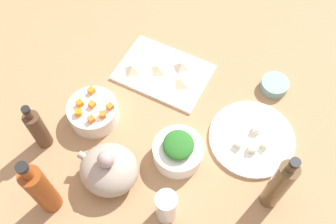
{
  "coord_description": "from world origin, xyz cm",
  "views": [
    {
      "loc": [
        -23.5,
        53.19,
        106.64
      ],
      "look_at": [
        0.0,
        0.0,
        8.0
      ],
      "focal_mm": 40.6,
      "sensor_mm": 36.0,
      "label": 1
    }
  ],
  "objects_px": {
    "bottle_1": "(41,190)",
    "bowl_carrots": "(93,112)",
    "bowl_greens": "(178,152)",
    "bottle_3": "(279,185)",
    "drinking_glass_0": "(166,207)",
    "bowl_small_side": "(274,85)",
    "bottle_0": "(38,129)",
    "teapot": "(109,169)",
    "plate_tofu": "(252,138)",
    "cutting_board": "(164,72)"
  },
  "relations": [
    {
      "from": "bowl_small_side",
      "to": "bottle_3",
      "type": "xyz_separation_m",
      "value": [
        -0.09,
        0.37,
        0.1
      ]
    },
    {
      "from": "bottle_0",
      "to": "bottle_1",
      "type": "distance_m",
      "value": 0.2
    },
    {
      "from": "cutting_board",
      "to": "bowl_carrots",
      "type": "relative_size",
      "value": 1.94
    },
    {
      "from": "plate_tofu",
      "to": "bowl_greens",
      "type": "distance_m",
      "value": 0.23
    },
    {
      "from": "bowl_carrots",
      "to": "bowl_small_side",
      "type": "relative_size",
      "value": 1.72
    },
    {
      "from": "bottle_3",
      "to": "drinking_glass_0",
      "type": "xyz_separation_m",
      "value": [
        0.24,
        0.15,
        -0.05
      ]
    },
    {
      "from": "bowl_small_side",
      "to": "teapot",
      "type": "bearing_deg",
      "value": 54.84
    },
    {
      "from": "bowl_small_side",
      "to": "teapot",
      "type": "distance_m",
      "value": 0.6
    },
    {
      "from": "plate_tofu",
      "to": "bowl_small_side",
      "type": "distance_m",
      "value": 0.21
    },
    {
      "from": "bowl_greens",
      "to": "bowl_carrots",
      "type": "distance_m",
      "value": 0.29
    },
    {
      "from": "bottle_0",
      "to": "bottle_1",
      "type": "height_order",
      "value": "bottle_1"
    },
    {
      "from": "cutting_board",
      "to": "bottle_3",
      "type": "bearing_deg",
      "value": 147.95
    },
    {
      "from": "bowl_small_side",
      "to": "bottle_0",
      "type": "bearing_deg",
      "value": 39.15
    },
    {
      "from": "bowl_greens",
      "to": "teapot",
      "type": "height_order",
      "value": "teapot"
    },
    {
      "from": "cutting_board",
      "to": "bottle_1",
      "type": "distance_m",
      "value": 0.55
    },
    {
      "from": "plate_tofu",
      "to": "bottle_1",
      "type": "distance_m",
      "value": 0.62
    },
    {
      "from": "bottle_0",
      "to": "bottle_1",
      "type": "xyz_separation_m",
      "value": [
        -0.12,
        0.15,
        0.03
      ]
    },
    {
      "from": "drinking_glass_0",
      "to": "cutting_board",
      "type": "bearing_deg",
      "value": -64.89
    },
    {
      "from": "teapot",
      "to": "bottle_1",
      "type": "bearing_deg",
      "value": 50.47
    },
    {
      "from": "bowl_greens",
      "to": "bowl_small_side",
      "type": "bearing_deg",
      "value": -118.62
    },
    {
      "from": "bottle_3",
      "to": "plate_tofu",
      "type": "bearing_deg",
      "value": -58.21
    },
    {
      "from": "bottle_3",
      "to": "teapot",
      "type": "bearing_deg",
      "value": 14.99
    },
    {
      "from": "bowl_small_side",
      "to": "drinking_glass_0",
      "type": "relative_size",
      "value": 0.7
    },
    {
      "from": "cutting_board",
      "to": "drinking_glass_0",
      "type": "height_order",
      "value": "drinking_glass_0"
    },
    {
      "from": "bottle_0",
      "to": "bottle_1",
      "type": "bearing_deg",
      "value": 128.64
    },
    {
      "from": "bowl_carrots",
      "to": "bottle_3",
      "type": "bearing_deg",
      "value": 176.45
    },
    {
      "from": "bottle_1",
      "to": "drinking_glass_0",
      "type": "height_order",
      "value": "bottle_1"
    },
    {
      "from": "bottle_1",
      "to": "bowl_greens",
      "type": "bearing_deg",
      "value": -134.17
    },
    {
      "from": "bottle_3",
      "to": "bowl_small_side",
      "type": "bearing_deg",
      "value": -76.26
    },
    {
      "from": "bottle_3",
      "to": "bowl_carrots",
      "type": "bearing_deg",
      "value": -3.55
    },
    {
      "from": "bowl_small_side",
      "to": "bottle_1",
      "type": "height_order",
      "value": "bottle_1"
    },
    {
      "from": "bowl_carrots",
      "to": "bottle_0",
      "type": "relative_size",
      "value": 0.79
    },
    {
      "from": "bowl_small_side",
      "to": "teapot",
      "type": "relative_size",
      "value": 0.5
    },
    {
      "from": "bowl_greens",
      "to": "plate_tofu",
      "type": "bearing_deg",
      "value": -142.19
    },
    {
      "from": "drinking_glass_0",
      "to": "bowl_greens",
      "type": "bearing_deg",
      "value": -77.23
    },
    {
      "from": "bottle_1",
      "to": "bowl_small_side",
      "type": "bearing_deg",
      "value": -126.16
    },
    {
      "from": "plate_tofu",
      "to": "bowl_carrots",
      "type": "relative_size",
      "value": 1.69
    },
    {
      "from": "plate_tofu",
      "to": "bottle_3",
      "type": "bearing_deg",
      "value": 121.79
    },
    {
      "from": "bowl_small_side",
      "to": "bottle_3",
      "type": "relative_size",
      "value": 0.34
    },
    {
      "from": "bottle_1",
      "to": "bowl_carrots",
      "type": "bearing_deg",
      "value": -84.68
    },
    {
      "from": "bottle_3",
      "to": "drinking_glass_0",
      "type": "relative_size",
      "value": 2.09
    },
    {
      "from": "bottle_1",
      "to": "drinking_glass_0",
      "type": "bearing_deg",
      "value": -161.5
    },
    {
      "from": "bowl_small_side",
      "to": "teapot",
      "type": "xyz_separation_m",
      "value": [
        0.34,
        0.49,
        0.04
      ]
    },
    {
      "from": "bowl_carrots",
      "to": "cutting_board",
      "type": "bearing_deg",
      "value": -117.56
    },
    {
      "from": "bowl_greens",
      "to": "bowl_small_side",
      "type": "height_order",
      "value": "bowl_greens"
    },
    {
      "from": "bowl_greens",
      "to": "bottle_3",
      "type": "height_order",
      "value": "bottle_3"
    },
    {
      "from": "cutting_board",
      "to": "bottle_0",
      "type": "height_order",
      "value": "bottle_0"
    },
    {
      "from": "bowl_small_side",
      "to": "drinking_glass_0",
      "type": "distance_m",
      "value": 0.55
    },
    {
      "from": "bowl_greens",
      "to": "bowl_carrots",
      "type": "relative_size",
      "value": 0.96
    },
    {
      "from": "bowl_carrots",
      "to": "drinking_glass_0",
      "type": "relative_size",
      "value": 1.21
    }
  ]
}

